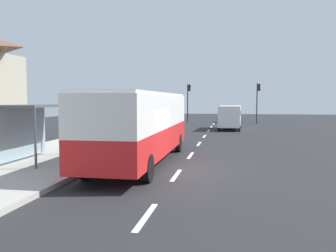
% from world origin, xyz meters
% --- Properties ---
extents(ground_plane, '(56.00, 92.00, 0.04)m').
position_xyz_m(ground_plane, '(0.00, 14.00, -0.02)').
color(ground_plane, '#262628').
extents(sidewalk_platform, '(6.20, 30.00, 0.18)m').
position_xyz_m(sidewalk_platform, '(-6.40, 2.00, 0.09)').
color(sidewalk_platform, '#ADAAA3').
rests_on(sidewalk_platform, ground).
extents(lane_stripe_seg_0, '(0.16, 2.20, 0.01)m').
position_xyz_m(lane_stripe_seg_0, '(0.25, -6.00, 0.01)').
color(lane_stripe_seg_0, silver).
rests_on(lane_stripe_seg_0, ground).
extents(lane_stripe_seg_1, '(0.16, 2.20, 0.01)m').
position_xyz_m(lane_stripe_seg_1, '(0.25, -1.00, 0.01)').
color(lane_stripe_seg_1, silver).
rests_on(lane_stripe_seg_1, ground).
extents(lane_stripe_seg_2, '(0.16, 2.20, 0.01)m').
position_xyz_m(lane_stripe_seg_2, '(0.25, 4.00, 0.01)').
color(lane_stripe_seg_2, silver).
rests_on(lane_stripe_seg_2, ground).
extents(lane_stripe_seg_3, '(0.16, 2.20, 0.01)m').
position_xyz_m(lane_stripe_seg_3, '(0.25, 9.00, 0.01)').
color(lane_stripe_seg_3, silver).
rests_on(lane_stripe_seg_3, ground).
extents(lane_stripe_seg_4, '(0.16, 2.20, 0.01)m').
position_xyz_m(lane_stripe_seg_4, '(0.25, 14.00, 0.01)').
color(lane_stripe_seg_4, silver).
rests_on(lane_stripe_seg_4, ground).
extents(lane_stripe_seg_5, '(0.16, 2.20, 0.01)m').
position_xyz_m(lane_stripe_seg_5, '(0.25, 19.00, 0.01)').
color(lane_stripe_seg_5, silver).
rests_on(lane_stripe_seg_5, ground).
extents(lane_stripe_seg_6, '(0.16, 2.20, 0.01)m').
position_xyz_m(lane_stripe_seg_6, '(0.25, 24.00, 0.01)').
color(lane_stripe_seg_6, silver).
rests_on(lane_stripe_seg_6, ground).
extents(lane_stripe_seg_7, '(0.16, 2.20, 0.01)m').
position_xyz_m(lane_stripe_seg_7, '(0.25, 29.00, 0.01)').
color(lane_stripe_seg_7, silver).
rests_on(lane_stripe_seg_7, ground).
extents(bus, '(2.55, 11.01, 3.21)m').
position_xyz_m(bus, '(-1.71, 1.37, 1.84)').
color(bus, red).
rests_on(bus, ground).
extents(white_van, '(2.20, 5.27, 2.30)m').
position_xyz_m(white_van, '(2.20, 20.91, 1.34)').
color(white_van, white).
rests_on(white_van, ground).
extents(sedan_near, '(1.90, 4.43, 1.52)m').
position_xyz_m(sedan_near, '(2.30, 41.43, 0.79)').
color(sedan_near, navy).
rests_on(sedan_near, ground).
extents(sedan_far, '(1.88, 4.42, 1.52)m').
position_xyz_m(sedan_far, '(2.30, 32.47, 0.79)').
color(sedan_far, '#195933').
rests_on(sedan_far, ground).
extents(recycling_bin_yellow, '(0.52, 0.52, 0.95)m').
position_xyz_m(recycling_bin_yellow, '(-4.20, 3.00, 0.66)').
color(recycling_bin_yellow, yellow).
rests_on(recycling_bin_yellow, sidewalk_platform).
extents(recycling_bin_red, '(0.52, 0.52, 0.95)m').
position_xyz_m(recycling_bin_red, '(-4.20, 3.70, 0.66)').
color(recycling_bin_red, red).
rests_on(recycling_bin_red, sidewalk_platform).
extents(recycling_bin_blue, '(0.52, 0.52, 0.95)m').
position_xyz_m(recycling_bin_blue, '(-4.20, 4.40, 0.66)').
color(recycling_bin_blue, blue).
rests_on(recycling_bin_blue, sidewalk_platform).
extents(traffic_light_near_side, '(0.49, 0.28, 4.89)m').
position_xyz_m(traffic_light_near_side, '(5.50, 30.80, 3.26)').
color(traffic_light_near_side, '#2D2D2D').
rests_on(traffic_light_near_side, ground).
extents(traffic_light_far_side, '(0.49, 0.28, 4.90)m').
position_xyz_m(traffic_light_far_side, '(-3.10, 31.60, 3.26)').
color(traffic_light_far_side, '#2D2D2D').
rests_on(traffic_light_far_side, ground).
extents(bus_shelter, '(1.80, 4.00, 2.50)m').
position_xyz_m(bus_shelter, '(-6.41, 0.35, 2.10)').
color(bus_shelter, '#4C4C51').
rests_on(bus_shelter, sidewalk_platform).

